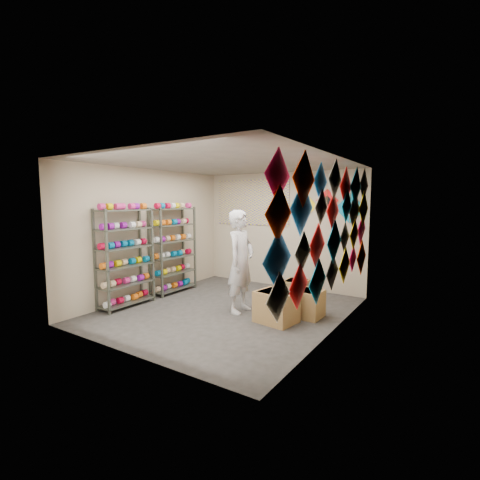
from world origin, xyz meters
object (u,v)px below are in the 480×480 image
Objects in this scene: carton_a at (276,307)px; carton_c at (296,291)px; carton_b at (305,303)px; shopkeeper at (241,261)px; shelf_rack_back at (173,250)px; shelf_rack_front at (125,258)px.

carton_a is 1.34m from carton_c.
carton_b reaches higher than carton_c.
shopkeeper is at bearing -159.09° from carton_b.
shopkeeper is 2.97× the size of carton_a.
shopkeeper is at bearing -10.38° from shelf_rack_back.
shelf_rack_back is at bearing 90.00° from shelf_rack_front.
shelf_rack_front is 3.44m from carton_c.
shelf_rack_back reaches higher than shopkeeper.
shopkeeper is at bearing 24.41° from shelf_rack_front.
shelf_rack_front is at bearing -90.00° from shelf_rack_back.
shelf_rack_back reaches higher than carton_b.
shelf_rack_front is at bearing -156.20° from carton_a.
shopkeeper is 1.36m from carton_b.
shopkeeper is (2.04, 0.93, -0.01)m from shelf_rack_front.
carton_c is at bearing 125.01° from carton_b.
shelf_rack_front is 3.02× the size of carton_a.
carton_c is (2.63, 2.09, -0.73)m from shelf_rack_front.
carton_a is at bearing -117.04° from carton_b.
carton_c is (2.63, 0.79, -0.73)m from shelf_rack_back.
shopkeeper reaches higher than carton_c.
shelf_rack_front is 1.30m from shelf_rack_back.
carton_c is (-0.22, 1.32, -0.04)m from carton_a.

